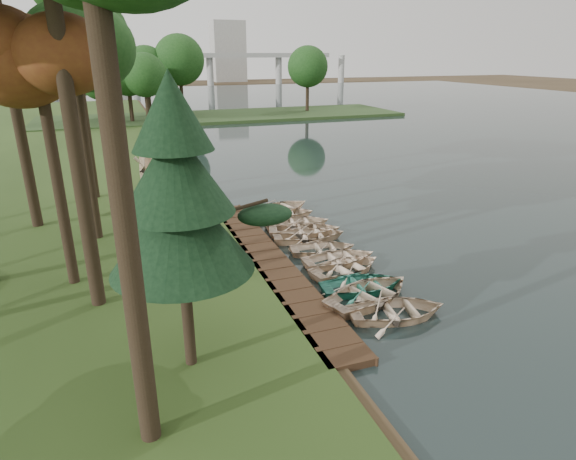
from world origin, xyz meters
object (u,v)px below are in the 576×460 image
object	(u,v)px
stored_rowboat	(153,196)
rowboat_2	(363,283)
rowboat_1	(371,291)
pine_tree	(178,196)
boardwalk	(269,262)
rowboat_0	(397,308)

from	to	relation	value
stored_rowboat	rowboat_2	bearing A→B (deg)	-121.50
rowboat_1	rowboat_2	size ratio (longest dim) A/B	1.15
rowboat_1	rowboat_2	distance (m)	0.81
pine_tree	stored_rowboat	bearing A→B (deg)	88.37
boardwalk	rowboat_1	distance (m)	5.13
boardwalk	rowboat_1	size ratio (longest dim) A/B	4.14
boardwalk	rowboat_0	bearing A→B (deg)	-64.44
rowboat_0	stored_rowboat	xyz separation A→B (m)	(-6.70, 16.14, 0.26)
boardwalk	stored_rowboat	distance (m)	11.05
rowboat_2	rowboat_1	bearing A→B (deg)	175.24
boardwalk	pine_tree	bearing A→B (deg)	-124.70
rowboat_2	pine_tree	world-z (taller)	pine_tree
boardwalk	stored_rowboat	world-z (taller)	stored_rowboat
boardwalk	pine_tree	distance (m)	9.26
stored_rowboat	pine_tree	xyz separation A→B (m)	(-0.47, -16.65, 4.63)
rowboat_2	stored_rowboat	world-z (taller)	stored_rowboat
rowboat_0	stored_rowboat	bearing A→B (deg)	32.10
rowboat_2	pine_tree	size ratio (longest dim) A/B	0.42
pine_tree	rowboat_2	bearing A→B (deg)	20.74
rowboat_0	rowboat_2	world-z (taller)	rowboat_0
boardwalk	rowboat_1	bearing A→B (deg)	-60.86
rowboat_0	rowboat_2	size ratio (longest dim) A/B	1.03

